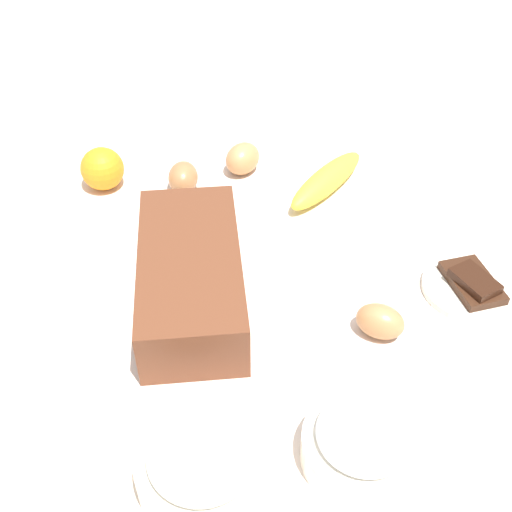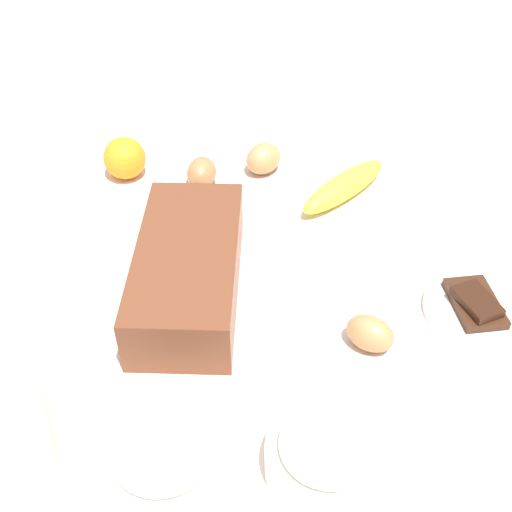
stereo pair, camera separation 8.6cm
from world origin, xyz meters
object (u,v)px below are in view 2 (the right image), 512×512
object	(u,v)px
orange_fruit	(125,158)
egg_loose	(370,333)
butter_block	(21,441)
chocolate_plate	(474,307)
flour_bowl	(164,455)
egg_near_butter	(264,158)
loaf_pan	(188,269)
egg_beside_bowl	(202,173)
sugar_bowl	(327,453)
banana	(344,186)

from	to	relation	value
orange_fruit	egg_loose	bearing A→B (deg)	34.08
butter_block	chocolate_plate	xyz separation A→B (m)	(-0.12, 0.56, -0.02)
flour_bowl	egg_near_butter	bearing A→B (deg)	159.34
flour_bowl	egg_loose	xyz separation A→B (m)	(-0.13, 0.26, -0.01)
loaf_pan	flour_bowl	bearing A→B (deg)	1.09
orange_fruit	egg_beside_bowl	size ratio (longest dim) A/B	1.10
sugar_bowl	egg_beside_bowl	xyz separation A→B (m)	(-0.53, -0.07, -0.01)
egg_loose	banana	bearing A→B (deg)	170.00
orange_fruit	flour_bowl	bearing A→B (deg)	2.98
banana	chocolate_plate	size ratio (longest dim) A/B	1.46
sugar_bowl	banana	distance (m)	0.48
flour_bowl	chocolate_plate	bearing A→B (deg)	111.09
flour_bowl	banana	world-z (taller)	flour_bowl
orange_fruit	egg_near_butter	distance (m)	0.23
egg_beside_bowl	egg_loose	distance (m)	0.41
butter_block	flour_bowl	bearing A→B (deg)	74.21
sugar_bowl	butter_block	xyz separation A→B (m)	(-0.07, -0.31, 0.00)
butter_block	egg_loose	distance (m)	0.41
orange_fruit	egg_beside_bowl	world-z (taller)	orange_fruit
egg_loose	butter_block	bearing A→B (deg)	-77.89
butter_block	chocolate_plate	bearing A→B (deg)	101.90
loaf_pan	banana	bearing A→B (deg)	135.18
orange_fruit	egg_loose	xyz separation A→B (m)	(0.42, 0.29, -0.01)
flour_bowl	egg_loose	world-z (taller)	flour_bowl
butter_block	egg_beside_bowl	distance (m)	0.52
loaf_pan	banana	world-z (taller)	loaf_pan
orange_fruit	chocolate_plate	bearing A→B (deg)	48.06
egg_beside_bowl	sugar_bowl	bearing A→B (deg)	7.54
banana	egg_beside_bowl	distance (m)	0.23
loaf_pan	egg_beside_bowl	world-z (taller)	loaf_pan
butter_block	chocolate_plate	world-z (taller)	butter_block
sugar_bowl	banana	size ratio (longest dim) A/B	0.67
egg_loose	chocolate_plate	size ratio (longest dim) A/B	0.47
flour_bowl	banana	size ratio (longest dim) A/B	0.73
flour_bowl	butter_block	world-z (taller)	flour_bowl
banana	flour_bowl	bearing A→B (deg)	-35.74
egg_near_butter	chocolate_plate	xyz separation A→B (m)	(0.37, 0.21, -0.02)
orange_fruit	chocolate_plate	distance (m)	0.59
sugar_bowl	butter_block	distance (m)	0.32
egg_beside_bowl	chocolate_plate	world-z (taller)	egg_beside_bowl
sugar_bowl	chocolate_plate	distance (m)	0.31
flour_bowl	egg_beside_bowl	bearing A→B (deg)	169.63
banana	orange_fruit	size ratio (longest dim) A/B	2.73
sugar_bowl	egg_near_butter	distance (m)	0.55
loaf_pan	butter_block	size ratio (longest dim) A/B	3.34
butter_block	egg_near_butter	size ratio (longest dim) A/B	1.37
flour_bowl	chocolate_plate	distance (m)	0.44
butter_block	chocolate_plate	size ratio (longest dim) A/B	0.69
loaf_pan	sugar_bowl	bearing A→B (deg)	33.39
butter_block	chocolate_plate	distance (m)	0.57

